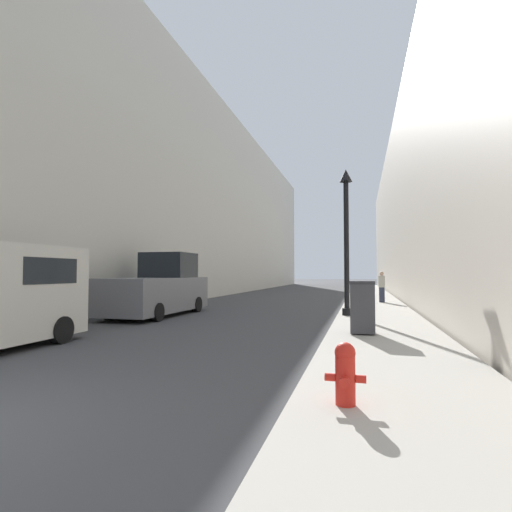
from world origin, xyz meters
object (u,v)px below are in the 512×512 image
object	(u,v)px
pickup_truck	(159,289)
pedestrian_on_sidewalk	(382,287)
trash_bin	(363,307)
lamppost	(346,230)
fire_hydrant	(345,372)

from	to	relation	value
pickup_truck	pedestrian_on_sidewalk	distance (m)	11.32
trash_bin	lamppost	distance (m)	4.96
trash_bin	fire_hydrant	bearing A→B (deg)	-92.18
trash_bin	pedestrian_on_sidewalk	size ratio (longest dim) A/B	0.84
fire_hydrant	pedestrian_on_sidewalk	world-z (taller)	pedestrian_on_sidewalk
trash_bin	pickup_truck	world-z (taller)	pickup_truck
trash_bin	pedestrian_on_sidewalk	xyz separation A→B (m)	(0.99, 11.18, 0.12)
pedestrian_on_sidewalk	lamppost	bearing A→B (deg)	-102.43
trash_bin	pedestrian_on_sidewalk	distance (m)	11.23
fire_hydrant	trash_bin	size ratio (longest dim) A/B	0.54
trash_bin	lamppost	world-z (taller)	lamppost
pickup_truck	lamppost	bearing A→B (deg)	2.81
fire_hydrant	lamppost	size ratio (longest dim) A/B	0.14
trash_bin	lamppost	size ratio (longest dim) A/B	0.25
pickup_truck	fire_hydrant	bearing A→B (deg)	-51.68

